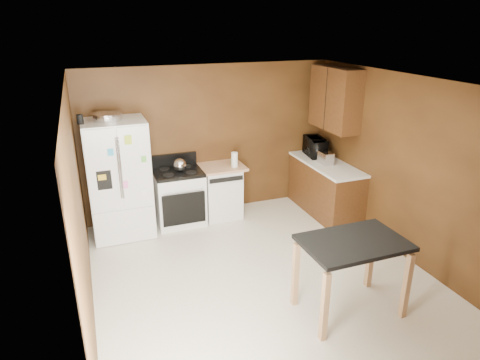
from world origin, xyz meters
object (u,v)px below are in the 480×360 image
gas_range (179,196)px  dishwasher (221,190)px  paper_towel (235,160)px  roasting_pan (107,117)px  green_canister (233,161)px  kettle (180,165)px  toaster (326,158)px  pen_cup (80,119)px  microwave (315,147)px  refrigerator (119,179)px  island (353,253)px

gas_range → dishwasher: (0.72, 0.02, -0.01)m
paper_towel → gas_range: bearing=174.0°
roasting_pan → green_canister: (1.94, 0.07, -0.91)m
kettle → toaster: 2.41m
dishwasher → paper_towel: bearing=-30.4°
toaster → gas_range: bearing=169.8°
kettle → pen_cup: bearing=-175.9°
microwave → gas_range: microwave is taller
paper_towel → refrigerator: (-1.84, 0.04, -0.11)m
roasting_pan → toaster: bearing=-8.2°
toaster → island: bearing=-112.8°
dishwasher → toaster: bearing=-17.4°
roasting_pan → island: 3.85m
refrigerator → gas_range: bearing=3.8°
gas_range → toaster: bearing=-11.8°
paper_towel → green_canister: (0.04, 0.15, -0.07)m
gas_range → microwave: bearing=-0.9°
island → refrigerator: bearing=127.6°
roasting_pan → dishwasher: bearing=1.3°
gas_range → island: size_ratio=0.97×
roasting_pan → gas_range: (0.98, 0.01, -1.39)m
toaster → dishwasher: (-1.67, 0.52, -0.55)m
toaster → pen_cup: bearing=175.9°
toaster → microwave: size_ratio=0.52×
roasting_pan → paper_towel: roasting_pan is taller
pen_cup → dishwasher: size_ratio=0.15×
roasting_pan → dishwasher: roasting_pan is taller
toaster → roasting_pan: bearing=173.4°
kettle → gas_range: kettle is taller
pen_cup → dishwasher: pen_cup is taller
roasting_pan → green_canister: size_ratio=4.12×
kettle → island: (1.26, -2.89, -0.25)m
gas_range → dishwasher: bearing=1.9°
kettle → island: size_ratio=0.18×
gas_range → roasting_pan: bearing=-179.1°
roasting_pan → pen_cup: size_ratio=3.11×
paper_towel → green_canister: paper_towel is taller
toaster → gas_range: (-2.39, 0.50, -0.54)m
roasting_pan → dishwasher: 2.20m
kettle → refrigerator: refrigerator is taller
paper_towel → gas_range: size_ratio=0.22×
paper_towel → gas_range: paper_towel is taller
pen_cup → island: pen_cup is taller
refrigerator → roasting_pan: bearing=145.7°
paper_towel → green_canister: size_ratio=2.45×
gas_range → dishwasher: gas_range is taller
pen_cup → refrigerator: pen_cup is taller
green_canister → island: green_canister is taller
island → dishwasher: bearing=101.0°
green_canister → pen_cup: bearing=-175.4°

